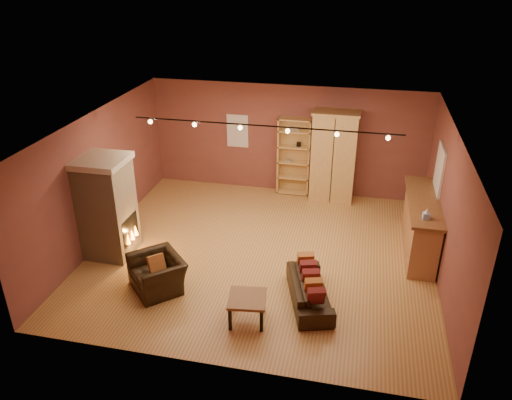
% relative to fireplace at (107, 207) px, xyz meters
% --- Properties ---
extents(floor, '(7.00, 7.00, 0.00)m').
position_rel_fireplace_xyz_m(floor, '(3.04, 0.60, -1.06)').
color(floor, '#A17339').
rests_on(floor, ground).
extents(ceiling, '(7.00, 7.00, 0.00)m').
position_rel_fireplace_xyz_m(ceiling, '(3.04, 0.60, 1.74)').
color(ceiling, brown).
rests_on(ceiling, back_wall).
extents(back_wall, '(7.00, 0.02, 2.80)m').
position_rel_fireplace_xyz_m(back_wall, '(3.04, 3.85, 0.34)').
color(back_wall, brown).
rests_on(back_wall, floor).
extents(left_wall, '(0.02, 6.50, 2.80)m').
position_rel_fireplace_xyz_m(left_wall, '(-0.46, 0.60, 0.34)').
color(left_wall, brown).
rests_on(left_wall, floor).
extents(right_wall, '(0.02, 6.50, 2.80)m').
position_rel_fireplace_xyz_m(right_wall, '(6.54, 0.60, 0.34)').
color(right_wall, brown).
rests_on(right_wall, floor).
extents(fireplace, '(1.01, 0.98, 2.12)m').
position_rel_fireplace_xyz_m(fireplace, '(0.00, 0.00, 0.00)').
color(fireplace, tan).
rests_on(fireplace, floor).
extents(back_window, '(0.56, 0.04, 0.86)m').
position_rel_fireplace_xyz_m(back_window, '(1.74, 3.83, 0.49)').
color(back_window, silver).
rests_on(back_window, back_wall).
extents(bookcase, '(0.83, 0.32, 2.02)m').
position_rel_fireplace_xyz_m(bookcase, '(3.25, 3.74, -0.03)').
color(bookcase, tan).
rests_on(bookcase, floor).
extents(armoire, '(1.13, 0.64, 2.30)m').
position_rel_fireplace_xyz_m(armoire, '(4.25, 3.56, 0.09)').
color(armoire, tan).
rests_on(armoire, floor).
extents(bar_counter, '(0.65, 2.46, 1.17)m').
position_rel_fireplace_xyz_m(bar_counter, '(6.24, 1.47, -0.46)').
color(bar_counter, tan).
rests_on(bar_counter, floor).
extents(tissue_box, '(0.13, 0.13, 0.22)m').
position_rel_fireplace_xyz_m(tissue_box, '(6.19, 0.64, 0.20)').
color(tissue_box, '#84ACD4').
rests_on(tissue_box, bar_counter).
extents(right_window, '(0.05, 0.90, 1.00)m').
position_rel_fireplace_xyz_m(right_window, '(6.51, 2.00, 0.59)').
color(right_window, silver).
rests_on(right_window, right_wall).
extents(loveseat, '(0.91, 1.68, 0.71)m').
position_rel_fireplace_xyz_m(loveseat, '(4.22, -0.78, -0.72)').
color(loveseat, black).
rests_on(loveseat, floor).
extents(armchair, '(1.15, 1.16, 0.86)m').
position_rel_fireplace_xyz_m(armchair, '(1.41, -0.98, -0.63)').
color(armchair, black).
rests_on(armchair, floor).
extents(coffee_table, '(0.70, 0.70, 0.47)m').
position_rel_fireplace_xyz_m(coffee_table, '(3.25, -1.52, -0.66)').
color(coffee_table, brown).
rests_on(coffee_table, floor).
extents(track_rail, '(5.20, 0.09, 0.13)m').
position_rel_fireplace_xyz_m(track_rail, '(3.04, 0.80, 1.63)').
color(track_rail, black).
rests_on(track_rail, ceiling).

